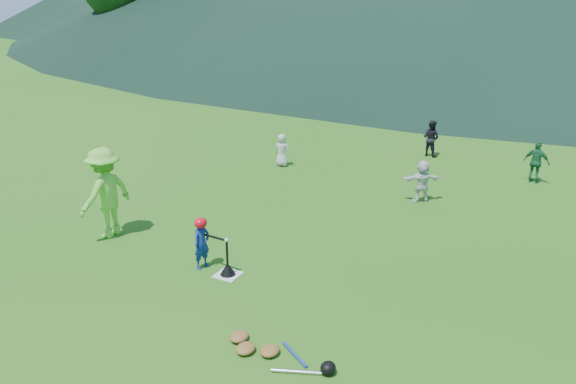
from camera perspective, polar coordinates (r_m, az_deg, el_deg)
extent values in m
plane|color=#256116|center=(10.89, -6.12, -8.40)|extent=(120.00, 120.00, 0.00)
cube|color=silver|center=(10.88, -6.12, -8.36)|extent=(0.45, 0.45, 0.02)
sphere|color=white|center=(10.56, -6.26, -4.86)|extent=(0.08, 0.08, 0.08)
imported|color=navy|center=(11.02, -8.75, -5.20)|extent=(0.32, 0.42, 1.02)
imported|color=#71D53E|center=(12.77, -18.05, -0.08)|extent=(0.86, 1.36, 2.01)
imported|color=silver|center=(17.37, -0.62, 4.27)|extent=(0.52, 0.35, 1.01)
imported|color=black|center=(19.06, 14.31, 5.32)|extent=(0.68, 0.59, 1.19)
imported|color=#1E663A|center=(17.25, 23.92, 2.80)|extent=(0.76, 0.46, 1.21)
imported|color=silver|center=(14.74, 13.47, 1.08)|extent=(1.03, 0.82, 1.10)
cone|color=black|center=(10.83, -6.14, -7.89)|extent=(0.30, 0.30, 0.18)
cylinder|color=black|center=(10.68, -6.20, -6.27)|extent=(0.04, 0.04, 0.50)
ellipsoid|color=red|center=(10.85, -8.87, -3.13)|extent=(0.24, 0.26, 0.22)
cylinder|color=black|center=(10.79, -7.48, -4.59)|extent=(0.62, 0.13, 0.07)
ellipsoid|color=olive|center=(8.74, -4.33, -15.56)|extent=(0.28, 0.34, 0.13)
ellipsoid|color=olive|center=(8.68, -1.85, -15.80)|extent=(0.28, 0.34, 0.13)
ellipsoid|color=olive|center=(9.00, -4.98, -14.41)|extent=(0.28, 0.34, 0.13)
cylinder|color=silver|center=(8.33, 0.85, -17.79)|extent=(0.69, 0.32, 0.06)
cylinder|color=#263FA5|center=(8.66, 0.70, -16.18)|extent=(0.60, 0.42, 0.05)
ellipsoid|color=black|center=(8.31, 4.09, -17.41)|extent=(0.22, 0.24, 0.19)
cube|color=gray|center=(36.64, 19.02, 11.48)|extent=(70.00, 0.03, 1.20)
cube|color=yellow|center=(36.57, 19.14, 12.47)|extent=(70.00, 0.08, 0.08)
cylinder|color=gray|center=(54.28, -21.55, 13.49)|extent=(0.07, 0.07, 1.30)
cylinder|color=gray|center=(36.64, 19.02, 11.48)|extent=(0.07, 0.07, 1.30)
cylinder|color=#382314|center=(54.85, -16.33, 15.12)|extent=(0.56, 0.56, 3.15)
cylinder|color=#382314|center=(52.85, -11.26, 15.70)|extent=(0.56, 0.56, 3.74)
cylinder|color=#382314|center=(51.26, -5.81, 16.19)|extent=(0.56, 0.56, 4.34)
cylinder|color=#382314|center=(46.25, -2.69, 15.19)|extent=(0.56, 0.56, 3.18)
cylinder|color=#382314|center=(45.40, 3.75, 15.47)|extent=(0.56, 0.56, 3.78)
cylinder|color=#382314|center=(45.10, 10.36, 15.56)|extent=(0.56, 0.56, 4.38)
cylinder|color=#382314|center=(41.03, 15.59, 14.00)|extent=(0.56, 0.56, 3.22)
cylinder|color=#382314|center=(41.76, 22.70, 13.73)|extent=(0.56, 0.56, 3.81)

